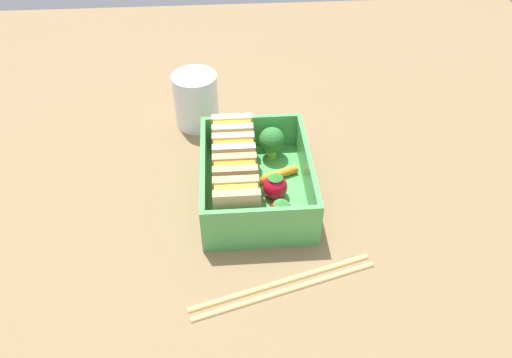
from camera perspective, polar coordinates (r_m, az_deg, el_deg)
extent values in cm
cube|color=olive|center=(64.23, 0.00, -2.46)|extent=(120.00, 120.00, 2.00)
cube|color=#52AF58|center=(63.13, 0.00, -1.42)|extent=(17.90, 13.35, 1.20)
cube|color=#52AF58|center=(61.07, -5.98, 0.37)|extent=(17.90, 0.60, 4.89)
cube|color=#52AF58|center=(61.75, 5.91, 0.93)|extent=(17.90, 0.60, 4.89)
cube|color=#52AF58|center=(54.89, 0.65, -5.29)|extent=(0.60, 12.15, 4.89)
cube|color=#52AF58|center=(67.80, -0.52, 5.47)|extent=(0.60, 12.15, 4.89)
cube|color=tan|center=(55.38, -2.16, -3.86)|extent=(1.11, 5.20, 6.13)
cube|color=yellow|center=(56.16, -2.21, -3.05)|extent=(1.11, 4.78, 5.64)
cube|color=tan|center=(56.95, -2.26, -2.26)|extent=(1.11, 5.20, 6.13)
cube|color=tan|center=(58.26, -2.33, -1.02)|extent=(1.11, 5.20, 6.13)
cube|color=orange|center=(59.08, -2.38, -0.29)|extent=(1.11, 4.78, 5.64)
cube|color=tan|center=(59.90, -2.42, 0.42)|extent=(1.11, 5.20, 6.13)
cube|color=beige|center=(61.27, -2.49, 1.54)|extent=(1.11, 5.20, 6.13)
cube|color=orange|center=(62.12, -2.53, 2.20)|extent=(1.11, 4.78, 5.64)
cube|color=beige|center=(62.98, -2.57, 2.84)|extent=(1.11, 5.20, 6.13)
cube|color=beige|center=(64.39, -2.63, 3.85)|extent=(1.11, 5.20, 6.13)
cube|color=yellow|center=(65.27, -2.66, 4.45)|extent=(1.11, 4.78, 5.64)
cube|color=beige|center=(66.15, -2.70, 5.03)|extent=(1.11, 5.20, 6.13)
sphere|color=red|center=(57.53, 2.85, -3.94)|extent=(2.98, 2.98, 2.98)
cone|color=#3C8F3E|center=(56.26, 2.91, -2.67)|extent=(1.79, 1.79, 0.60)
sphere|color=red|center=(60.67, 2.20, -0.91)|extent=(3.02, 3.02, 3.02)
cone|color=#378F34|center=(59.45, 2.24, 0.37)|extent=(1.81, 1.81, 0.60)
cylinder|color=orange|center=(63.82, 2.50, 0.50)|extent=(2.99, 5.44, 1.08)
cylinder|color=#8FCE5B|center=(67.04, 1.78, 3.14)|extent=(1.40, 1.40, 1.51)
sphere|color=#2E7D34|center=(65.83, 1.82, 4.48)|extent=(3.46, 3.46, 3.46)
cylinder|color=tan|center=(53.67, 3.44, -12.48)|extent=(6.35, 20.13, 0.70)
cylinder|color=tan|center=(54.31, 2.95, -11.52)|extent=(6.35, 20.13, 0.70)
cylinder|color=white|center=(73.92, -6.86, 8.95)|extent=(6.45, 6.45, 8.08)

